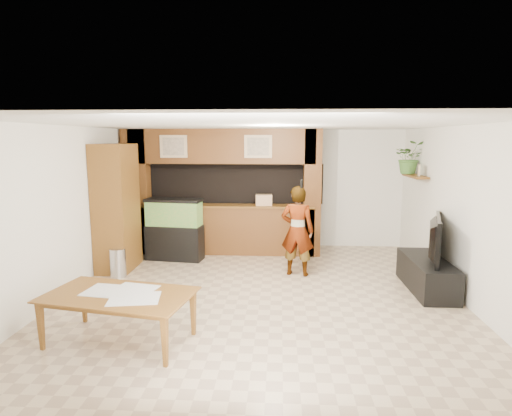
# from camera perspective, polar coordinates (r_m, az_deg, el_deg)

# --- Properties ---
(floor) EXTENTS (6.50, 6.50, 0.00)m
(floor) POSITION_cam_1_polar(r_m,az_deg,el_deg) (6.74, 0.57, -11.64)
(floor) COLOR tan
(floor) RESTS_ON ground
(ceiling) EXTENTS (6.50, 6.50, 0.00)m
(ceiling) POSITION_cam_1_polar(r_m,az_deg,el_deg) (6.30, 0.61, 11.03)
(ceiling) COLOR white
(ceiling) RESTS_ON wall_back
(wall_back) EXTENTS (6.00, 0.00, 6.00)m
(wall_back) POSITION_cam_1_polar(r_m,az_deg,el_deg) (9.61, 1.48, 2.62)
(wall_back) COLOR silver
(wall_back) RESTS_ON floor
(wall_left) EXTENTS (0.00, 6.50, 6.50)m
(wall_left) POSITION_cam_1_polar(r_m,az_deg,el_deg) (7.18, -24.07, -0.40)
(wall_left) COLOR silver
(wall_left) RESTS_ON floor
(wall_right) EXTENTS (0.00, 6.50, 6.50)m
(wall_right) POSITION_cam_1_polar(r_m,az_deg,el_deg) (6.94, 26.17, -0.86)
(wall_right) COLOR silver
(wall_right) RESTS_ON floor
(partition) EXTENTS (4.20, 0.99, 2.60)m
(partition) POSITION_cam_1_polar(r_m,az_deg,el_deg) (9.08, -4.64, 2.29)
(partition) COLOR brown
(partition) RESTS_ON floor
(wall_clock) EXTENTS (0.05, 0.25, 0.25)m
(wall_clock) POSITION_cam_1_polar(r_m,az_deg,el_deg) (8.00, -20.87, 5.02)
(wall_clock) COLOR black
(wall_clock) RESTS_ON wall_left
(wall_shelf) EXTENTS (0.25, 0.90, 0.04)m
(wall_shelf) POSITION_cam_1_polar(r_m,az_deg,el_deg) (8.66, 20.46, 3.99)
(wall_shelf) COLOR brown
(wall_shelf) RESTS_ON wall_right
(pantry_cabinet) EXTENTS (0.58, 0.95, 2.31)m
(pantry_cabinet) POSITION_cam_1_polar(r_m,az_deg,el_deg) (8.23, -18.11, 0.06)
(pantry_cabinet) COLOR brown
(pantry_cabinet) RESTS_ON floor
(trash_can) EXTENTS (0.28, 0.28, 0.51)m
(trash_can) POSITION_cam_1_polar(r_m,az_deg,el_deg) (7.93, -17.94, -6.95)
(trash_can) COLOR #B2B2B7
(trash_can) RESTS_ON floor
(aquarium) EXTENTS (1.11, 0.42, 1.23)m
(aquarium) POSITION_cam_1_polar(r_m,az_deg,el_deg) (8.69, -10.81, -2.89)
(aquarium) COLOR black
(aquarium) RESTS_ON floor
(tv_stand) EXTENTS (0.55, 1.51, 0.50)m
(tv_stand) POSITION_cam_1_polar(r_m,az_deg,el_deg) (7.44, 21.80, -8.24)
(tv_stand) COLOR black
(tv_stand) RESTS_ON floor
(television) EXTENTS (0.54, 1.20, 0.70)m
(television) POSITION_cam_1_polar(r_m,az_deg,el_deg) (7.29, 22.08, -3.72)
(television) COLOR black
(television) RESTS_ON tv_stand
(photo_frame) EXTENTS (0.07, 0.16, 0.21)m
(photo_frame) POSITION_cam_1_polar(r_m,az_deg,el_deg) (8.46, 20.91, 4.72)
(photo_frame) COLOR tan
(photo_frame) RESTS_ON wall_shelf
(potted_plant) EXTENTS (0.62, 0.55, 0.64)m
(potted_plant) POSITION_cam_1_polar(r_m,az_deg,el_deg) (8.93, 19.82, 6.36)
(potted_plant) COLOR #3F6F2C
(potted_plant) RESTS_ON wall_shelf
(person) EXTENTS (0.65, 0.50, 1.60)m
(person) POSITION_cam_1_polar(r_m,az_deg,el_deg) (7.57, 5.53, -3.05)
(person) COLOR tan
(person) RESTS_ON floor
(microphone) EXTENTS (0.04, 0.10, 0.16)m
(microphone) POSITION_cam_1_polar(r_m,az_deg,el_deg) (7.28, 6.08, 3.21)
(microphone) COLOR black
(microphone) RESTS_ON person
(dining_table) EXTENTS (1.86, 1.26, 0.60)m
(dining_table) POSITION_cam_1_polar(r_m,az_deg,el_deg) (5.44, -17.88, -13.93)
(dining_table) COLOR brown
(dining_table) RESTS_ON floor
(newspaper_a) EXTENTS (0.62, 0.50, 0.01)m
(newspaper_a) POSITION_cam_1_polar(r_m,az_deg,el_deg) (5.15, -15.92, -11.54)
(newspaper_a) COLOR silver
(newspaper_a) RESTS_ON dining_table
(newspaper_b) EXTENTS (0.65, 0.51, 0.01)m
(newspaper_b) POSITION_cam_1_polar(r_m,az_deg,el_deg) (5.47, -18.82, -10.43)
(newspaper_b) COLOR silver
(newspaper_b) RESTS_ON dining_table
(newspaper_c) EXTENTS (0.56, 0.46, 0.01)m
(newspaper_c) POSITION_cam_1_polar(r_m,az_deg,el_deg) (5.46, -15.79, -10.33)
(newspaper_c) COLOR silver
(newspaper_c) RESTS_ON dining_table
(counter_box) EXTENTS (0.34, 0.24, 0.22)m
(counter_box) POSITION_cam_1_polar(r_m,az_deg,el_deg) (8.84, 1.06, 1.08)
(counter_box) COLOR tan
(counter_box) RESTS_ON partition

